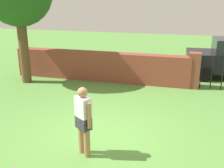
{
  "coord_description": "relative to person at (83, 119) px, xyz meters",
  "views": [
    {
      "loc": [
        1.89,
        -5.91,
        3.46
      ],
      "look_at": [
        -0.06,
        1.3,
        1.0
      ],
      "focal_mm": 43.15,
      "sensor_mm": 36.0,
      "label": 1
    }
  ],
  "objects": [
    {
      "name": "brick_wall",
      "position": [
        -1.38,
        5.52,
        -0.29
      ],
      "size": [
        7.48,
        0.5,
        1.22
      ],
      "primitive_type": "cube",
      "color": "brown",
      "rests_on": "ground"
    },
    {
      "name": "person",
      "position": [
        0.0,
        0.0,
        0.0
      ],
      "size": [
        0.46,
        0.39,
        1.62
      ],
      "rotation": [
        0.0,
        0.0,
        2.53
      ],
      "color": "#9E704C",
      "rests_on": "ground"
    },
    {
      "name": "ground_plane",
      "position": [
        0.12,
        0.9,
        -0.9
      ],
      "size": [
        40.0,
        40.0,
        0.0
      ],
      "primitive_type": "plane",
      "color": "#568C3D"
    }
  ]
}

